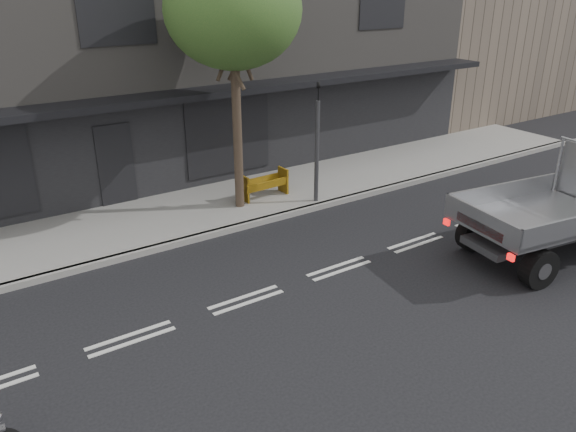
# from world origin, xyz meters

# --- Properties ---
(ground) EXTENTS (80.00, 80.00, 0.00)m
(ground) POSITION_xyz_m (0.00, 0.00, 0.00)
(ground) COLOR black
(ground) RESTS_ON ground
(sidewalk) EXTENTS (32.00, 3.20, 0.15)m
(sidewalk) POSITION_xyz_m (0.00, 4.70, 0.07)
(sidewalk) COLOR gray
(sidewalk) RESTS_ON ground
(kerb) EXTENTS (32.00, 0.20, 0.15)m
(kerb) POSITION_xyz_m (0.00, 3.10, 0.07)
(kerb) COLOR gray
(kerb) RESTS_ON ground
(building_main) EXTENTS (26.00, 10.00, 8.00)m
(building_main) POSITION_xyz_m (0.00, 11.30, 4.00)
(building_main) COLOR slate
(building_main) RESTS_ON ground
(street_tree) EXTENTS (3.40, 3.40, 6.74)m
(street_tree) POSITION_xyz_m (2.20, 4.20, 5.28)
(street_tree) COLOR #382B21
(street_tree) RESTS_ON ground
(traffic_light_pole) EXTENTS (0.12, 0.12, 3.50)m
(traffic_light_pole) POSITION_xyz_m (4.20, 3.35, 1.65)
(traffic_light_pole) COLOR #2D2D30
(traffic_light_pole) RESTS_ON ground
(construction_barrier) EXTENTS (1.43, 0.63, 0.79)m
(construction_barrier) POSITION_xyz_m (3.13, 4.22, 0.54)
(construction_barrier) COLOR #FDAF0D
(construction_barrier) RESTS_ON sidewalk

